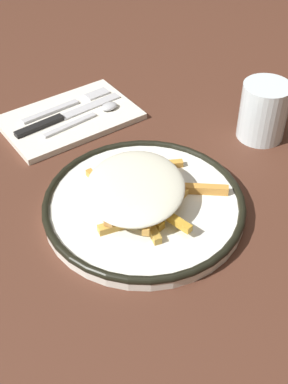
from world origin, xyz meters
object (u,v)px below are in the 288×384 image
at_px(fries_heap, 138,190).
at_px(spoon, 94,114).
at_px(knife, 60,118).
at_px(water_glass, 263,111).
at_px(napkin, 70,118).
at_px(plate, 144,205).
at_px(fork, 67,105).

distance_m(fries_heap, spoon, 0.24).
height_order(knife, water_glass, water_glass).
relative_size(napkin, spoon, 1.51).
distance_m(fries_heap, water_glass, 0.28).
bearing_deg(fries_heap, spoon, 162.09).
bearing_deg(water_glass, fries_heap, -85.14).
xyz_separation_m(plate, spoon, (-0.24, 0.07, 0.00)).
height_order(fork, water_glass, water_glass).
xyz_separation_m(plate, water_glass, (-0.03, 0.27, 0.04)).
distance_m(fork, spoon, 0.06).
bearing_deg(knife, napkin, 91.39).
bearing_deg(knife, fork, 132.54).
xyz_separation_m(fries_heap, fork, (-0.28, 0.05, -0.03)).
distance_m(knife, water_glass, 0.35).
relative_size(knife, spoon, 1.38).
xyz_separation_m(fries_heap, knife, (-0.26, 0.02, -0.03)).
relative_size(fries_heap, napkin, 0.98).
bearing_deg(plate, napkin, 172.76).
distance_m(fork, knife, 0.04).
height_order(spoon, water_glass, water_glass).
bearing_deg(spoon, plate, -16.13).
xyz_separation_m(fork, water_glass, (0.26, 0.22, 0.04)).
bearing_deg(spoon, fries_heap, -17.91).
bearing_deg(fries_heap, fork, 169.68).
relative_size(plate, fork, 1.65).
relative_size(fork, knife, 0.84).
bearing_deg(knife, spoon, 64.39).
distance_m(fries_heap, knife, 0.26).
distance_m(plate, water_glass, 0.27).
distance_m(napkin, spoon, 0.04).
height_order(fork, knife, knife).
height_order(knife, spoon, spoon).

